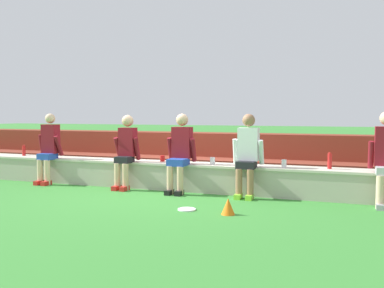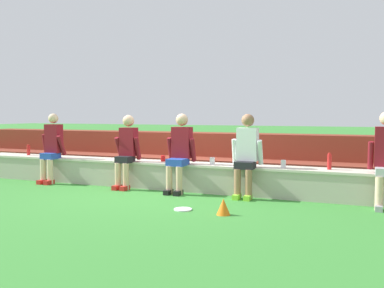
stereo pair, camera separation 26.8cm
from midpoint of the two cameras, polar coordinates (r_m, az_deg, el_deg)
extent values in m
plane|color=#388433|center=(7.63, -4.88, -6.33)|extent=(80.00, 80.00, 0.00)
cube|color=#B7AF9E|center=(7.82, -4.10, -4.26)|extent=(8.71, 0.51, 0.49)
cube|color=beige|center=(7.79, -4.11, -2.60)|extent=(8.75, 0.55, 0.04)
cube|color=brown|center=(8.61, -1.71, -3.47)|extent=(11.30, 0.62, 0.49)
cube|color=maroon|center=(9.16, -0.28, -1.49)|extent=(11.30, 0.62, 0.97)
cylinder|color=beige|center=(8.81, -20.66, -3.57)|extent=(0.11, 0.11, 0.49)
cylinder|color=beige|center=(8.70, -19.80, -3.64)|extent=(0.11, 0.11, 0.49)
cube|color=red|center=(8.81, -20.80, -4.91)|extent=(0.10, 0.22, 0.08)
cube|color=red|center=(8.70, -19.94, -5.00)|extent=(0.10, 0.22, 0.08)
cube|color=#2347B2|center=(8.81, -19.77, -1.59)|extent=(0.28, 0.30, 0.12)
cube|color=maroon|center=(8.87, -19.38, 0.66)|extent=(0.31, 0.20, 0.57)
sphere|color=beige|center=(8.86, -19.44, 3.27)|extent=(0.20, 0.20, 0.20)
cylinder|color=maroon|center=(9.00, -20.45, -0.14)|extent=(0.08, 0.15, 0.43)
cylinder|color=maroon|center=(8.73, -18.40, -0.21)|extent=(0.08, 0.24, 0.42)
cylinder|color=#DBAD89|center=(7.82, -11.02, -4.33)|extent=(0.11, 0.11, 0.49)
cylinder|color=#DBAD89|center=(7.73, -9.97, -4.41)|extent=(0.11, 0.11, 0.49)
cube|color=red|center=(7.82, -11.16, -5.84)|extent=(0.10, 0.22, 0.08)
cube|color=red|center=(7.73, -10.10, -5.94)|extent=(0.10, 0.22, 0.08)
cube|color=black|center=(7.84, -10.10, -2.09)|extent=(0.27, 0.29, 0.12)
cube|color=maroon|center=(7.93, -9.62, 0.29)|extent=(0.30, 0.20, 0.53)
sphere|color=#DBAD89|center=(7.91, -9.66, 3.11)|extent=(0.21, 0.21, 0.21)
cylinder|color=maroon|center=(8.02, -10.93, -0.53)|extent=(0.08, 0.24, 0.42)
cylinder|color=maroon|center=(7.82, -8.41, -0.62)|extent=(0.08, 0.18, 0.43)
cylinder|color=#DBAD89|center=(7.27, -4.05, -4.90)|extent=(0.11, 0.11, 0.49)
cylinder|color=#DBAD89|center=(7.20, -2.69, -4.98)|extent=(0.11, 0.11, 0.49)
cube|color=black|center=(7.27, -4.17, -6.53)|extent=(0.10, 0.22, 0.08)
cube|color=black|center=(7.20, -2.81, -6.63)|extent=(0.10, 0.22, 0.08)
cube|color=#2347B2|center=(7.33, -2.93, -2.47)|extent=(0.31, 0.35, 0.12)
cube|color=maroon|center=(7.47, -2.36, 0.21)|extent=(0.34, 0.20, 0.55)
sphere|color=#DBAD89|center=(7.46, -2.37, 3.29)|extent=(0.22, 0.22, 0.22)
cylinder|color=maroon|center=(7.55, -3.96, -0.70)|extent=(0.08, 0.19, 0.43)
cylinder|color=maroon|center=(7.38, -0.84, -0.80)|extent=(0.08, 0.18, 0.43)
cylinder|color=#996B4C|center=(6.93, 5.26, -5.36)|extent=(0.11, 0.11, 0.49)
cylinder|color=#996B4C|center=(6.88, 6.76, -5.43)|extent=(0.11, 0.11, 0.49)
cube|color=#8CD833|center=(6.93, 5.16, -7.07)|extent=(0.10, 0.22, 0.08)
cube|color=#8CD833|center=(6.88, 6.66, -7.16)|extent=(0.10, 0.22, 0.08)
cube|color=black|center=(6.98, 6.26, -2.82)|extent=(0.30, 0.30, 0.12)
cube|color=white|center=(7.09, 6.57, -0.03)|extent=(0.34, 0.20, 0.55)
sphere|color=#996B4C|center=(7.07, 6.60, 3.21)|extent=(0.21, 0.21, 0.21)
cylinder|color=white|center=(7.13, 4.82, -0.99)|extent=(0.08, 0.15, 0.43)
cylinder|color=white|center=(7.03, 8.26, -1.09)|extent=(0.08, 0.20, 0.42)
cylinder|color=beige|center=(6.69, 23.00, -6.02)|extent=(0.11, 0.11, 0.49)
cube|color=#99999E|center=(6.69, 22.96, -7.79)|extent=(0.10, 0.22, 0.08)
cylinder|color=maroon|center=(6.90, 22.00, -1.36)|extent=(0.08, 0.16, 0.43)
cylinder|color=red|center=(9.67, -22.51, -0.85)|extent=(0.07, 0.07, 0.21)
cylinder|color=red|center=(9.66, -22.53, -0.18)|extent=(0.04, 0.04, 0.02)
cylinder|color=red|center=(7.12, 17.08, -2.25)|extent=(0.07, 0.07, 0.25)
cylinder|color=red|center=(7.11, 17.11, -1.17)|extent=(0.04, 0.04, 0.02)
cylinder|color=white|center=(7.42, 1.76, -2.29)|extent=(0.09, 0.09, 0.12)
cylinder|color=white|center=(7.15, 11.28, -2.60)|extent=(0.08, 0.08, 0.13)
cylinder|color=red|center=(7.88, -4.98, -1.97)|extent=(0.08, 0.08, 0.11)
cylinder|color=white|center=(6.14, -1.97, -8.82)|extent=(0.26, 0.26, 0.02)
cone|color=orange|center=(5.85, 3.58, -8.42)|extent=(0.19, 0.19, 0.23)
camera|label=1|loc=(0.13, -91.01, -0.07)|focal=39.48mm
camera|label=2|loc=(0.13, 88.99, 0.07)|focal=39.48mm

